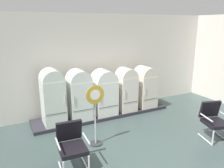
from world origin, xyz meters
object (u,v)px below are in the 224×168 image
at_px(refrigerator_3, 126,88).
at_px(refrigerator_4, 145,85).
at_px(sign_stand, 95,116).
at_px(armchair_left, 72,143).
at_px(refrigerator_0, 53,95).
at_px(refrigerator_1, 79,93).
at_px(refrigerator_2, 104,91).
at_px(armchair_right, 214,119).

height_order(refrigerator_3, refrigerator_4, refrigerator_3).
distance_m(refrigerator_3, sign_stand, 2.28).
height_order(refrigerator_3, sign_stand, refrigerator_3).
bearing_deg(armchair_left, sign_stand, 36.94).
relative_size(refrigerator_0, refrigerator_1, 1.06).
xyz_separation_m(refrigerator_4, sign_stand, (-2.54, -1.52, -0.08)).
relative_size(refrigerator_2, refrigerator_3, 1.00).
xyz_separation_m(refrigerator_2, armchair_right, (1.98, -2.59, -0.33)).
height_order(refrigerator_2, sign_stand, refrigerator_2).
xyz_separation_m(armchair_right, sign_stand, (-2.92, 1.08, 0.23)).
xyz_separation_m(refrigerator_3, sign_stand, (-1.74, -1.47, -0.10)).
relative_size(refrigerator_3, sign_stand, 0.94).
distance_m(refrigerator_2, armchair_right, 3.27).
distance_m(refrigerator_1, armchair_right, 3.83).
relative_size(refrigerator_3, refrigerator_4, 1.02).
bearing_deg(refrigerator_0, armchair_right, -35.78).
bearing_deg(refrigerator_0, refrigerator_2, -0.39).
bearing_deg(sign_stand, refrigerator_3, 40.32).
distance_m(refrigerator_4, armchair_right, 2.64).
bearing_deg(refrigerator_0, refrigerator_3, -1.14).
relative_size(refrigerator_0, sign_stand, 1.05).
height_order(refrigerator_3, armchair_right, refrigerator_3).
height_order(refrigerator_0, refrigerator_3, refrigerator_0).
height_order(refrigerator_0, refrigerator_2, refrigerator_0).
xyz_separation_m(armchair_left, armchair_right, (3.71, -0.48, 0.00)).
bearing_deg(sign_stand, refrigerator_4, 30.88).
relative_size(refrigerator_4, sign_stand, 0.92).
bearing_deg(refrigerator_4, refrigerator_3, -176.78).
bearing_deg(refrigerator_0, sign_stand, -65.69).
bearing_deg(refrigerator_3, armchair_left, -140.71).
relative_size(refrigerator_0, refrigerator_2, 1.12).
height_order(refrigerator_1, refrigerator_4, refrigerator_1).
height_order(refrigerator_1, refrigerator_2, refrigerator_1).
height_order(refrigerator_2, armchair_right, refrigerator_2).
bearing_deg(refrigerator_2, refrigerator_3, -2.65).
bearing_deg(refrigerator_1, armchair_left, -113.08).
bearing_deg(refrigerator_1, armchair_right, -42.33).
distance_m(refrigerator_0, armchair_left, 2.17).
xyz_separation_m(refrigerator_1, sign_stand, (-0.10, -1.49, -0.14)).
relative_size(refrigerator_0, armchair_left, 1.68).
bearing_deg(refrigerator_3, refrigerator_2, 177.35).
bearing_deg(refrigerator_1, refrigerator_4, 0.58).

